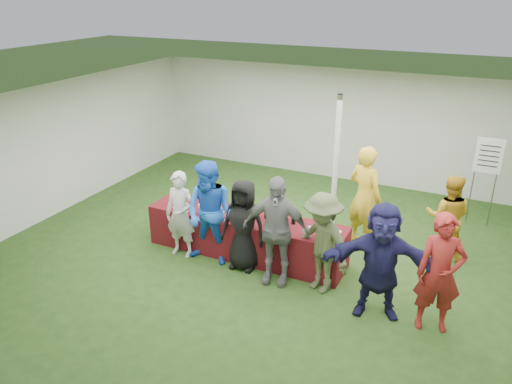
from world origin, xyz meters
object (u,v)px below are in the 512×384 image
at_px(dump_bucket, 331,236).
at_px(staff_back, 448,217).
at_px(customer_4, 322,243).
at_px(customer_2, 244,225).
at_px(customer_5, 381,261).
at_px(serving_table, 246,235).
at_px(wine_list_sign, 488,162).
at_px(customer_1, 210,214).
at_px(customer_3, 275,230).
at_px(customer_6, 440,274).
at_px(customer_0, 181,214).
at_px(staff_pourer, 365,197).

xyz_separation_m(dump_bucket, staff_back, (1.57, 1.67, -0.06)).
xyz_separation_m(dump_bucket, customer_4, (-0.07, -0.27, -0.01)).
relative_size(customer_2, customer_5, 0.90).
distance_m(serving_table, wine_list_sign, 4.92).
height_order(staff_back, customer_1, customer_1).
xyz_separation_m(customer_3, customer_4, (0.75, 0.07, -0.09)).
bearing_deg(customer_3, staff_back, 30.70).
bearing_deg(customer_2, customer_6, -7.71).
bearing_deg(customer_5, wine_list_sign, 59.24).
bearing_deg(customer_0, serving_table, 23.26).
xyz_separation_m(staff_back, customer_5, (-0.69, -2.18, 0.11)).
bearing_deg(customer_0, staff_pourer, 30.24).
distance_m(wine_list_sign, customer_0, 5.96).
relative_size(staff_pourer, customer_0, 1.22).
xyz_separation_m(dump_bucket, customer_5, (0.88, -0.50, 0.05)).
bearing_deg(staff_back, customer_2, 28.34).
bearing_deg(staff_pourer, staff_back, -148.23).
distance_m(serving_table, customer_4, 1.70).
distance_m(staff_pourer, customer_6, 2.52).
height_order(staff_pourer, customer_5, staff_pourer).
bearing_deg(customer_1, staff_pourer, 40.28).
distance_m(staff_pourer, staff_back, 1.45).
relative_size(dump_bucket, customer_5, 0.13).
bearing_deg(dump_bucket, serving_table, 172.30).
distance_m(wine_list_sign, customer_3, 4.69).
xyz_separation_m(customer_0, customer_3, (1.84, -0.07, 0.13)).
xyz_separation_m(staff_back, customer_0, (-4.23, -1.94, 0.01)).
bearing_deg(customer_2, customer_3, -16.16).
relative_size(staff_pourer, staff_back, 1.23).
bearing_deg(wine_list_sign, customer_2, -134.90).
bearing_deg(staff_pourer, customer_0, 57.29).
relative_size(staff_pourer, customer_6, 1.09).
distance_m(wine_list_sign, staff_back, 1.83).
relative_size(wine_list_sign, customer_4, 1.09).
bearing_deg(wine_list_sign, customer_3, -127.86).
height_order(serving_table, customer_1, customer_1).
xyz_separation_m(wine_list_sign, customer_4, (-2.12, -3.62, -0.49)).
xyz_separation_m(customer_1, customer_5, (2.93, -0.24, -0.03)).
distance_m(staff_pourer, customer_2, 2.33).
bearing_deg(customer_4, customer_1, -155.12).
height_order(wine_list_sign, staff_back, wine_list_sign).
height_order(dump_bucket, customer_5, customer_5).
bearing_deg(wine_list_sign, customer_5, -106.87).
relative_size(dump_bucket, customer_6, 0.13).
height_order(staff_back, customer_3, customer_3).
height_order(dump_bucket, customer_2, customer_2).
height_order(customer_2, customer_4, customer_4).
bearing_deg(customer_0, customer_6, -4.95).
xyz_separation_m(wine_list_sign, customer_3, (-2.87, -3.69, -0.40)).
bearing_deg(customer_2, customer_4, -5.91).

